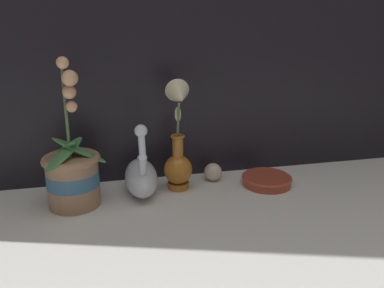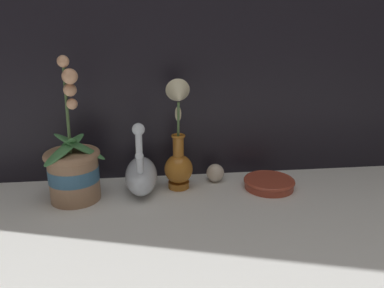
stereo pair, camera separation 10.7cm
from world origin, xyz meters
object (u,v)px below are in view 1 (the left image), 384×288
blue_vase (180,148)px  orchid_potted_plant (73,173)px  amber_dish (267,179)px  glass_sphere (213,172)px  swan_figurine (141,175)px

blue_vase → orchid_potted_plant: bearing=-173.5°
orchid_potted_plant → amber_dish: size_ratio=2.61×
blue_vase → amber_dish: (0.27, -0.02, -0.11)m
glass_sphere → amber_dish: size_ratio=0.37×
blue_vase → glass_sphere: size_ratio=5.87×
orchid_potted_plant → blue_vase: 0.30m
orchid_potted_plant → glass_sphere: orchid_potted_plant is taller
orchid_potted_plant → swan_figurine: bearing=10.7°
swan_figurine → amber_dish: (0.38, -0.02, -0.04)m
orchid_potted_plant → swan_figurine: orchid_potted_plant is taller
amber_dish → orchid_potted_plant: bearing=-178.9°
swan_figurine → amber_dish: 0.38m
swan_figurine → blue_vase: size_ratio=0.68×
blue_vase → amber_dish: 0.29m
swan_figurine → amber_dish: bearing=-3.7°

